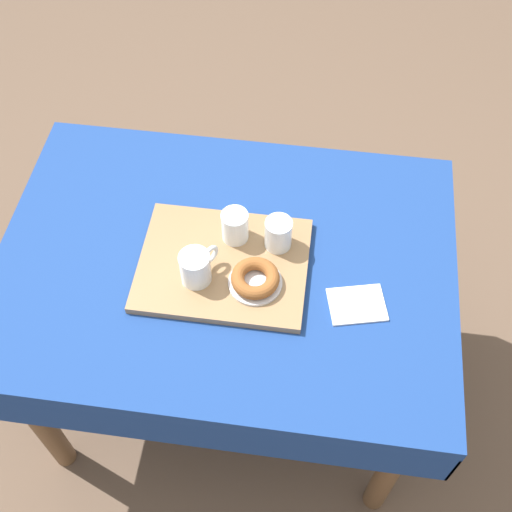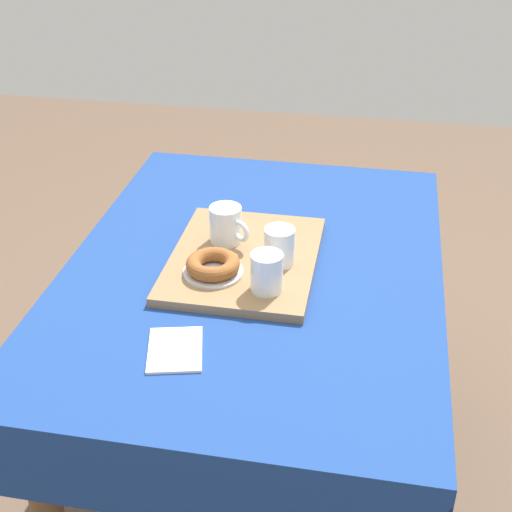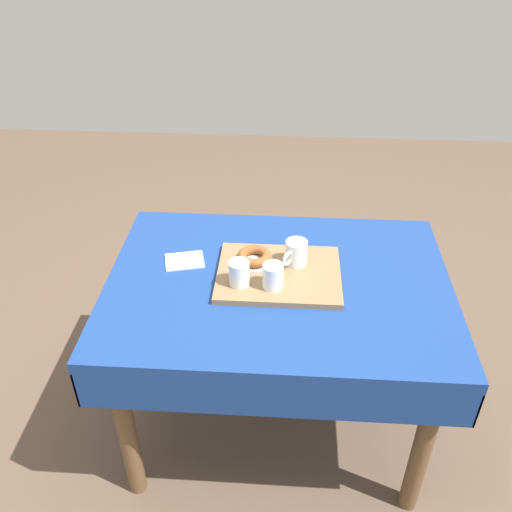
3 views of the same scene
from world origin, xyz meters
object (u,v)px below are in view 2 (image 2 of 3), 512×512
object	(u,v)px
dining_table	(254,300)
water_glass_near	(279,248)
donut_plate_left	(213,272)
serving_tray	(244,260)
water_glass_far	(267,274)
sugar_donut_left	(213,264)
paper_napkin	(175,350)
tea_mug_left	(226,226)

from	to	relation	value
dining_table	water_glass_near	world-z (taller)	water_glass_near
donut_plate_left	serving_tray	bearing A→B (deg)	149.17
water_glass_far	sugar_donut_left	world-z (taller)	water_glass_far
paper_napkin	serving_tray	bearing A→B (deg)	168.75
water_glass_near	sugar_donut_left	size ratio (longest dim) A/B	0.73
water_glass_far	sugar_donut_left	bearing A→B (deg)	-107.98
water_glass_far	paper_napkin	bearing A→B (deg)	-34.08
tea_mug_left	water_glass_near	xyz separation A→B (m)	(0.07, 0.14, -0.00)
paper_napkin	tea_mug_left	bearing A→B (deg)	177.96
paper_napkin	water_glass_far	bearing A→B (deg)	145.92
sugar_donut_left	paper_napkin	xyz separation A→B (m)	(0.25, -0.02, -0.04)
water_glass_near	paper_napkin	size ratio (longest dim) A/B	0.64
dining_table	water_glass_far	bearing A→B (deg)	21.86
dining_table	donut_plate_left	xyz separation A→B (m)	(0.09, -0.07, 0.12)
dining_table	sugar_donut_left	xyz separation A→B (m)	(0.09, -0.07, 0.15)
sugar_donut_left	water_glass_near	bearing A→B (deg)	117.30
dining_table	serving_tray	size ratio (longest dim) A/B	2.78
tea_mug_left	sugar_donut_left	world-z (taller)	tea_mug_left
water_glass_near	donut_plate_left	xyz separation A→B (m)	(0.07, -0.14, -0.03)
tea_mug_left	dining_table	bearing A→B (deg)	53.80
serving_tray	sugar_donut_left	xyz separation A→B (m)	(0.09, -0.05, 0.03)
tea_mug_left	paper_napkin	bearing A→B (deg)	-2.04
tea_mug_left	paper_napkin	size ratio (longest dim) A/B	0.77
serving_tray	donut_plate_left	bearing A→B (deg)	-30.83
sugar_donut_left	tea_mug_left	bearing A→B (deg)	-179.33
water_glass_far	sugar_donut_left	distance (m)	0.13
serving_tray	donut_plate_left	xyz separation A→B (m)	(0.09, -0.05, 0.01)
water_glass_far	donut_plate_left	world-z (taller)	water_glass_far
water_glass_near	paper_napkin	world-z (taller)	water_glass_near
water_glass_far	paper_napkin	world-z (taller)	water_glass_far
water_glass_far	donut_plate_left	bearing A→B (deg)	-107.98
serving_tray	donut_plate_left	distance (m)	0.10
donut_plate_left	sugar_donut_left	world-z (taller)	sugar_donut_left
paper_napkin	water_glass_near	bearing A→B (deg)	154.74
sugar_donut_left	paper_napkin	size ratio (longest dim) A/B	0.88
dining_table	water_glass_near	xyz separation A→B (m)	(0.02, 0.06, 0.16)
tea_mug_left	water_glass_near	size ratio (longest dim) A/B	1.21
dining_table	serving_tray	xyz separation A→B (m)	(0.00, -0.02, 0.11)
water_glass_far	donut_plate_left	xyz separation A→B (m)	(-0.04, -0.13, -0.03)
water_glass_far	donut_plate_left	size ratio (longest dim) A/B	0.65
donut_plate_left	sugar_donut_left	size ratio (longest dim) A/B	1.12
water_glass_far	paper_napkin	xyz separation A→B (m)	(0.21, -0.14, -0.06)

